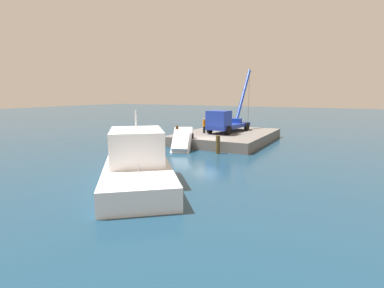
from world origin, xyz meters
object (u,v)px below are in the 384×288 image
at_px(moored_yacht, 137,163).
at_px(salvaged_car, 181,145).
at_px(dock_worker, 204,125).
at_px(crane_truck, 226,121).

bearing_deg(moored_yacht, salvaged_car, -173.68).
relative_size(salvaged_car, moored_yacht, 0.30).
relative_size(dock_worker, moored_yacht, 0.12).
distance_m(dock_worker, moored_yacht, 14.00).
distance_m(salvaged_car, moored_yacht, 7.98).
height_order(crane_truck, salvaged_car, crane_truck).
xyz_separation_m(dock_worker, salvaged_car, (5.94, 0.42, -1.30)).
bearing_deg(salvaged_car, dock_worker, -175.92).
distance_m(crane_truck, dock_worker, 2.63).
height_order(salvaged_car, moored_yacht, moored_yacht).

